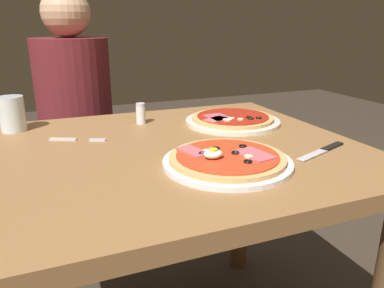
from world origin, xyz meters
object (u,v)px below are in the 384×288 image
object	(u,v)px
water_glass_near	(12,116)
fork	(73,139)
pizza_foreground	(227,160)
knife	(324,150)
salt_shaker	(141,114)
pizza_across_left	(232,120)
diner_person	(78,134)
dining_table	(153,190)

from	to	relation	value
water_glass_near	fork	xyz separation A→B (m)	(0.16, -0.17, -0.04)
pizza_foreground	knife	bearing A→B (deg)	-0.91
fork	salt_shaker	xyz separation A→B (m)	(0.22, 0.11, 0.03)
knife	pizza_foreground	bearing A→B (deg)	179.09
knife	water_glass_near	bearing A→B (deg)	146.18
water_glass_near	salt_shaker	xyz separation A→B (m)	(0.38, -0.06, -0.01)
pizza_across_left	knife	xyz separation A→B (m)	(0.09, -0.33, -0.01)
water_glass_near	diner_person	size ratio (longest dim) A/B	0.09
salt_shaker	dining_table	bearing A→B (deg)	-98.30
pizza_foreground	water_glass_near	xyz separation A→B (m)	(-0.47, 0.49, 0.03)
pizza_foreground	salt_shaker	distance (m)	0.44
diner_person	pizza_across_left	bearing A→B (deg)	124.01
water_glass_near	fork	world-z (taller)	water_glass_near
pizza_across_left	diner_person	bearing A→B (deg)	124.01
pizza_across_left	knife	bearing A→B (deg)	-74.92
dining_table	fork	xyz separation A→B (m)	(-0.18, 0.15, 0.12)
dining_table	pizza_foreground	world-z (taller)	pizza_foreground
pizza_foreground	water_glass_near	bearing A→B (deg)	133.48
fork	salt_shaker	size ratio (longest dim) A/B	2.23
knife	salt_shaker	xyz separation A→B (m)	(-0.36, 0.44, 0.03)
diner_person	salt_shaker	bearing A→B (deg)	106.58
dining_table	diner_person	size ratio (longest dim) A/B	0.92
knife	pizza_across_left	bearing A→B (deg)	105.08
water_glass_near	knife	distance (m)	0.89
dining_table	salt_shaker	bearing A→B (deg)	81.70
dining_table	pizza_foreground	xyz separation A→B (m)	(0.13, -0.17, 0.13)
dining_table	salt_shaker	xyz separation A→B (m)	(0.04, 0.26, 0.15)
dining_table	salt_shaker	world-z (taller)	salt_shaker
dining_table	pizza_foreground	bearing A→B (deg)	-53.72
dining_table	diner_person	bearing A→B (deg)	98.85
dining_table	diner_person	world-z (taller)	diner_person
pizza_across_left	fork	xyz separation A→B (m)	(-0.50, -0.00, -0.01)
pizza_across_left	water_glass_near	distance (m)	0.67
pizza_across_left	pizza_foreground	bearing A→B (deg)	-119.61
water_glass_near	diner_person	world-z (taller)	diner_person
dining_table	knife	bearing A→B (deg)	-23.98
pizza_foreground	fork	bearing A→B (deg)	133.61
pizza_foreground	dining_table	bearing A→B (deg)	126.28
pizza_across_left	water_glass_near	size ratio (longest dim) A/B	2.93
pizza_foreground	diner_person	size ratio (longest dim) A/B	0.25
diner_person	fork	bearing A→B (deg)	84.97
dining_table	pizza_foreground	distance (m)	0.25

